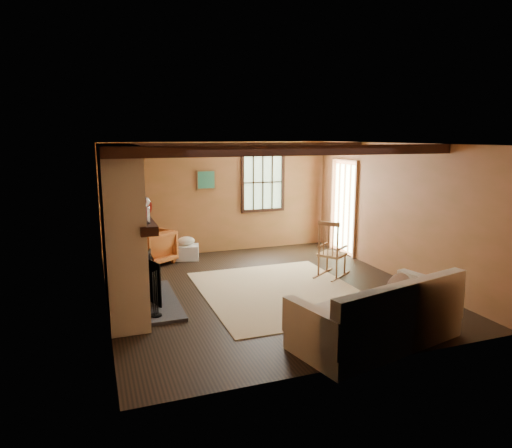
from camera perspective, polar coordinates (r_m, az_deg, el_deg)
name	(u,v)px	position (r m, az deg, el deg)	size (l,w,h in m)	color
ground	(265,289)	(7.69, 1.09, -8.16)	(5.50, 5.50, 0.00)	black
room_envelope	(272,190)	(7.64, 1.99, 4.29)	(5.02, 5.52, 2.44)	#9B5737
fireplace	(123,235)	(6.94, -16.30, -1.27)	(1.02, 2.30, 2.40)	brown
rug	(280,292)	(7.59, 3.06, -8.43)	(2.50, 3.00, 0.01)	tan
rocking_chair	(331,253)	(8.38, 9.38, -3.57)	(0.84, 0.76, 1.04)	tan
sofa	(380,320)	(5.89, 15.22, -11.46)	(2.32, 1.41, 0.87)	beige
firewood_pile	(132,256)	(9.66, -15.28, -3.89)	(0.60, 0.11, 0.22)	brown
laundry_basket	(186,252)	(9.57, -8.70, -3.52)	(0.50, 0.38, 0.30)	white
basket_pillow	(186,241)	(9.51, -8.74, -2.11)	(0.36, 0.29, 0.18)	beige
armchair	(152,247)	(9.33, -12.89, -2.83)	(0.73, 0.75, 0.69)	#BF6026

